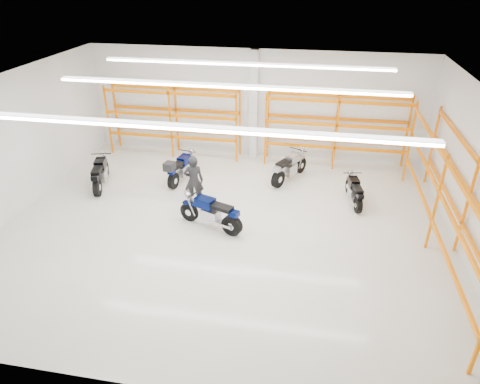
% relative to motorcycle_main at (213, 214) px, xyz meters
% --- Properties ---
extents(ground, '(14.00, 14.00, 0.00)m').
position_rel_motorcycle_main_xyz_m(ground, '(0.36, 0.12, -0.53)').
color(ground, beige).
rests_on(ground, ground).
extents(room_shell, '(14.02, 12.02, 4.51)m').
position_rel_motorcycle_main_xyz_m(room_shell, '(0.36, 0.15, 2.76)').
color(room_shell, silver).
rests_on(room_shell, ground).
extents(motorcycle_main, '(2.20, 1.06, 1.12)m').
position_rel_motorcycle_main_xyz_m(motorcycle_main, '(0.00, 0.00, 0.00)').
color(motorcycle_main, black).
rests_on(motorcycle_main, ground).
extents(motorcycle_back_a, '(0.89, 2.20, 1.10)m').
position_rel_motorcycle_main_xyz_m(motorcycle_back_a, '(-4.79, 2.03, -0.01)').
color(motorcycle_back_a, black).
rests_on(motorcycle_back_a, ground).
extents(motorcycle_back_b, '(0.82, 2.19, 1.13)m').
position_rel_motorcycle_main_xyz_m(motorcycle_back_b, '(-1.99, 2.96, 0.01)').
color(motorcycle_back_b, black).
rests_on(motorcycle_back_b, ground).
extents(motorcycle_back_c, '(1.21, 2.07, 1.11)m').
position_rel_motorcycle_main_xyz_m(motorcycle_back_c, '(2.05, 3.82, -0.00)').
color(motorcycle_back_c, black).
rests_on(motorcycle_back_c, ground).
extents(motorcycle_back_d, '(0.66, 1.90, 0.94)m').
position_rel_motorcycle_main_xyz_m(motorcycle_back_d, '(4.46, 2.44, -0.09)').
color(motorcycle_back_d, black).
rests_on(motorcycle_back_d, ground).
extents(standing_man, '(0.75, 0.58, 1.82)m').
position_rel_motorcycle_main_xyz_m(standing_man, '(-0.99, 1.39, 0.38)').
color(standing_man, black).
rests_on(standing_man, ground).
extents(structural_column, '(0.32, 0.32, 4.50)m').
position_rel_motorcycle_main_xyz_m(structural_column, '(0.36, 5.94, 1.72)').
color(structural_column, white).
rests_on(structural_column, ground).
extents(pallet_racking_back_left, '(5.67, 0.87, 3.00)m').
position_rel_motorcycle_main_xyz_m(pallet_racking_back_left, '(-3.04, 5.60, 1.26)').
color(pallet_racking_back_left, orange).
rests_on(pallet_racking_back_left, ground).
extents(pallet_racking_back_right, '(5.67, 0.87, 3.00)m').
position_rel_motorcycle_main_xyz_m(pallet_racking_back_right, '(3.76, 5.60, 1.26)').
color(pallet_racking_back_right, orange).
rests_on(pallet_racking_back_right, ground).
extents(pallet_racking_side, '(0.87, 9.07, 3.00)m').
position_rel_motorcycle_main_xyz_m(pallet_racking_side, '(6.84, 0.12, 1.29)').
color(pallet_racking_side, orange).
rests_on(pallet_racking_side, ground).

